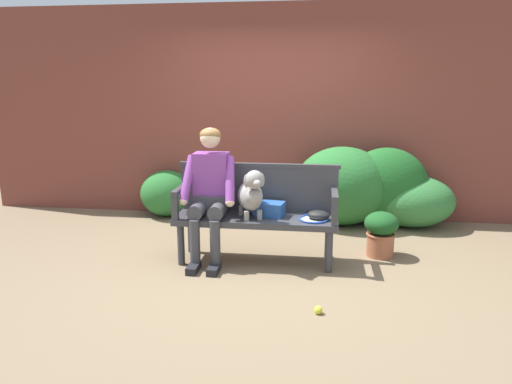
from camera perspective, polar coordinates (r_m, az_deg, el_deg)
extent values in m
plane|color=#7A664C|center=(4.88, 0.00, -8.29)|extent=(40.00, 40.00, 0.00)
cube|color=brown|center=(6.40, 2.22, 9.47)|extent=(8.00, 0.30, 2.75)
ellipsoid|color=#337538|center=(6.26, 18.17, -1.01)|extent=(1.05, 0.82, 0.65)
ellipsoid|color=#286B2D|center=(6.09, 10.30, 0.71)|extent=(1.20, 0.95, 0.99)
ellipsoid|color=#286B2D|center=(6.53, -10.58, -0.15)|extent=(0.73, 0.67, 0.62)
ellipsoid|color=#1E5B23|center=(6.17, 15.29, 0.60)|extent=(1.04, 0.68, 0.99)
cube|color=#38383D|center=(4.74, 0.00, -3.30)|extent=(1.61, 0.49, 0.06)
cylinder|color=#38383D|center=(4.79, -8.99, -6.27)|extent=(0.07, 0.07, 0.41)
cylinder|color=#38383D|center=(4.60, 8.74, -7.07)|extent=(0.07, 0.07, 0.41)
cylinder|color=#38383D|center=(5.13, -7.81, -4.92)|extent=(0.07, 0.07, 0.41)
cylinder|color=#38383D|center=(4.95, 8.67, -5.59)|extent=(0.07, 0.07, 0.41)
cube|color=#38383D|center=(4.88, 0.33, 0.34)|extent=(1.61, 0.05, 0.46)
cube|color=#38383D|center=(4.83, 0.34, 3.23)|extent=(1.65, 0.06, 0.04)
cube|color=#38383D|center=(4.67, -9.69, -1.84)|extent=(0.06, 0.06, 0.24)
cube|color=#38383D|center=(4.83, -9.04, 0.39)|extent=(0.06, 0.49, 0.04)
cube|color=#38383D|center=(4.47, 9.43, -2.51)|extent=(0.06, 0.06, 0.24)
cube|color=#38383D|center=(4.63, 9.42, -0.16)|extent=(0.06, 0.49, 0.04)
cube|color=black|center=(4.66, -7.51, -9.02)|extent=(0.10, 0.24, 0.07)
cylinder|color=#3D3D42|center=(4.65, -7.34, -5.84)|extent=(0.10, 0.10, 0.42)
cylinder|color=#3D3D42|center=(4.71, -6.95, -2.10)|extent=(0.15, 0.32, 0.15)
cube|color=black|center=(4.61, -5.08, -9.19)|extent=(0.10, 0.24, 0.07)
cylinder|color=#3D3D42|center=(4.60, -4.92, -5.98)|extent=(0.10, 0.10, 0.42)
cylinder|color=#3D3D42|center=(4.67, -4.57, -2.20)|extent=(0.15, 0.32, 0.15)
cube|color=#3D3D42|center=(4.83, -5.34, -1.44)|extent=(0.32, 0.24, 0.20)
cube|color=#843D93|center=(4.79, -5.36, 1.63)|extent=(0.34, 0.22, 0.52)
cylinder|color=#843D93|center=(4.73, -8.16, 1.65)|extent=(0.14, 0.33, 0.45)
sphere|color=beige|center=(4.67, -8.71, -1.04)|extent=(0.09, 0.09, 0.09)
cylinder|color=#843D93|center=(4.63, -3.15, 1.52)|extent=(0.14, 0.33, 0.45)
sphere|color=beige|center=(4.56, -3.15, -1.24)|extent=(0.09, 0.09, 0.09)
sphere|color=beige|center=(4.71, -5.52, 6.48)|extent=(0.20, 0.20, 0.20)
ellipsoid|color=olive|center=(4.72, -5.50, 6.85)|extent=(0.21, 0.21, 0.14)
cylinder|color=gray|center=(4.58, -1.14, -2.89)|extent=(0.05, 0.05, 0.09)
cylinder|color=gray|center=(4.61, 0.43, -2.77)|extent=(0.05, 0.05, 0.09)
cylinder|color=gray|center=(4.78, -1.79, -2.21)|extent=(0.05, 0.05, 0.09)
cylinder|color=gray|center=(4.81, -0.29, -2.10)|extent=(0.05, 0.05, 0.09)
ellipsoid|color=gray|center=(4.65, -0.71, -0.49)|extent=(0.36, 0.42, 0.28)
sphere|color=gray|center=(4.53, -0.30, -0.55)|extent=(0.17, 0.17, 0.17)
sphere|color=gray|center=(4.46, -0.18, 1.49)|extent=(0.18, 0.18, 0.18)
ellipsoid|color=gray|center=(4.39, 0.11, 1.06)|extent=(0.11, 0.13, 0.07)
ellipsoid|color=gray|center=(4.45, -1.15, 1.32)|extent=(0.06, 0.06, 0.13)
ellipsoid|color=gray|center=(4.49, 0.71, 1.43)|extent=(0.06, 0.06, 0.13)
sphere|color=gray|center=(4.80, -1.24, 0.63)|extent=(0.08, 0.08, 0.08)
torus|color=blue|center=(4.65, 6.93, -3.22)|extent=(0.35, 0.35, 0.02)
cylinder|color=silver|center=(4.65, 6.92, -3.30)|extent=(0.25, 0.25, 0.00)
cube|color=blue|center=(4.80, 6.48, -2.63)|extent=(0.05, 0.08, 0.02)
cylinder|color=black|center=(4.93, 6.13, -2.19)|extent=(0.08, 0.22, 0.03)
ellipsoid|color=black|center=(4.65, 7.51, -2.76)|extent=(0.26, 0.22, 0.09)
cube|color=#2856A3|center=(4.74, 1.66, -2.06)|extent=(0.31, 0.25, 0.14)
sphere|color=#CCDB33|center=(3.87, 7.49, -13.85)|extent=(0.07, 0.07, 0.07)
cylinder|color=#A85B3D|center=(5.15, 14.68, -6.18)|extent=(0.28, 0.28, 0.23)
torus|color=#A85B3D|center=(5.12, 14.75, -4.94)|extent=(0.30, 0.30, 0.02)
ellipsoid|color=#194C1E|center=(5.08, 14.83, -3.65)|extent=(0.35, 0.35, 0.24)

